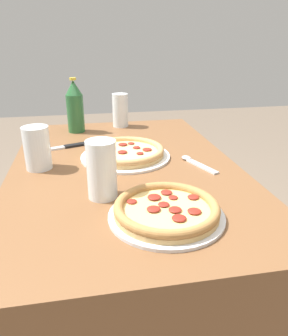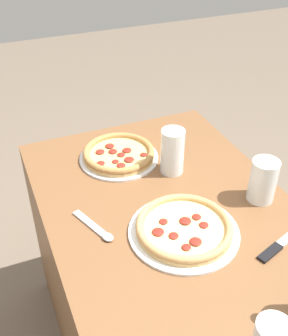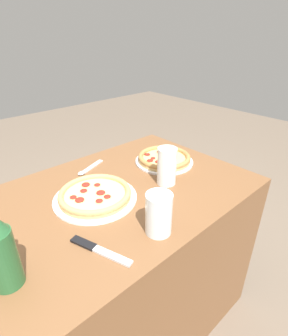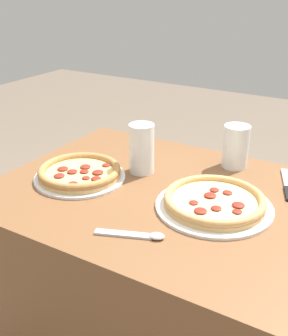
{
  "view_description": "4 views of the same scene",
  "coord_description": "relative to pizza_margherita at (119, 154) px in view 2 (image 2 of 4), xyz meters",
  "views": [
    {
      "loc": [
        -0.97,
        0.12,
        1.14
      ],
      "look_at": [
        -0.16,
        -0.03,
        0.8
      ],
      "focal_mm": 35.0,
      "sensor_mm": 36.0,
      "label": 1
    },
    {
      "loc": [
        0.79,
        -0.43,
        1.56
      ],
      "look_at": [
        -0.17,
        -0.03,
        0.81
      ],
      "focal_mm": 45.0,
      "sensor_mm": 36.0,
      "label": 2
    },
    {
      "loc": [
        0.48,
        0.69,
        1.29
      ],
      "look_at": [
        -0.15,
        0.01,
        0.81
      ],
      "focal_mm": 28.0,
      "sensor_mm": 36.0,
      "label": 3
    },
    {
      "loc": [
        0.4,
        -0.92,
        1.29
      ],
      "look_at": [
        -0.11,
        -0.06,
        0.84
      ],
      "focal_mm": 45.0,
      "sensor_mm": 36.0,
      "label": 4
    }
  ],
  "objects": [
    {
      "name": "spoon",
      "position": [
        0.31,
        -0.17,
        -0.01
      ],
      "size": [
        0.16,
        0.08,
        0.01
      ],
      "color": "silver",
      "rests_on": "table"
    },
    {
      "name": "knife",
      "position": [
        0.54,
        0.26,
        -0.02
      ],
      "size": [
        0.09,
        0.2,
        0.01
      ],
      "color": "black",
      "rests_on": "table"
    },
    {
      "name": "glass_cola",
      "position": [
        0.13,
        0.14,
        0.05
      ],
      "size": [
        0.08,
        0.08,
        0.15
      ],
      "color": "white",
      "rests_on": "table"
    },
    {
      "name": "table",
      "position": [
        0.34,
        0.05,
        -0.39
      ],
      "size": [
        1.1,
        0.71,
        0.75
      ],
      "color": "brown",
      "rests_on": "ground_plane"
    },
    {
      "name": "glass_iced_tea",
      "position": [
        0.36,
        0.32,
        0.04
      ],
      "size": [
        0.08,
        0.08,
        0.13
      ],
      "color": "white",
      "rests_on": "table"
    },
    {
      "name": "pizza_margherita",
      "position": [
        0.0,
        0.0,
        0.0
      ],
      "size": [
        0.27,
        0.27,
        0.04
      ],
      "color": "silver",
      "rests_on": "table"
    },
    {
      "name": "pizza_veggie",
      "position": [
        0.41,
        0.04,
        -0.0
      ],
      "size": [
        0.3,
        0.3,
        0.04
      ],
      "color": "white",
      "rests_on": "table"
    }
  ]
}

